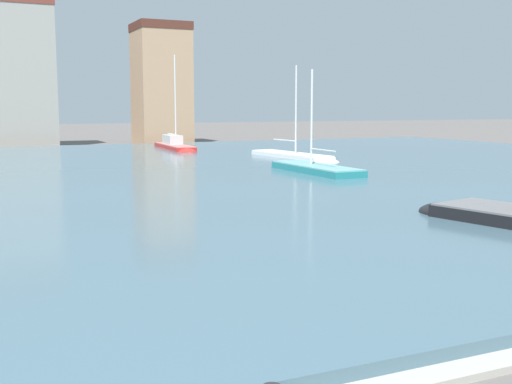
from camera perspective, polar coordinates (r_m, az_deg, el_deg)
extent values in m
cube|color=#476675|center=(33.86, -15.87, 1.22)|extent=(84.65, 52.92, 0.34)
ellipsoid|color=black|center=(21.73, 17.47, -1.82)|extent=(2.51, 2.80, 0.67)
cube|color=red|center=(53.64, -7.38, 3.89)|extent=(2.06, 8.20, 0.63)
ellipsoid|color=red|center=(49.92, -6.30, 3.63)|extent=(1.61, 2.92, 0.60)
cube|color=#C7716E|center=(53.62, -7.39, 4.26)|extent=(2.02, 8.04, 0.06)
cube|color=silver|center=(54.19, -7.55, 4.72)|extent=(1.28, 2.90, 0.76)
cylinder|color=silver|center=(52.94, -7.29, 8.20)|extent=(0.12, 0.12, 7.42)
cylinder|color=silver|center=(54.37, -7.61, 5.22)|extent=(0.24, 2.84, 0.08)
cube|color=white|center=(44.06, 3.16, 3.10)|extent=(2.46, 8.16, 0.59)
ellipsoid|color=white|center=(40.93, 6.08, 2.72)|extent=(1.79, 2.95, 0.56)
cube|color=silver|center=(44.04, 3.16, 3.52)|extent=(2.41, 8.00, 0.06)
cylinder|color=silver|center=(43.42, 3.63, 7.39)|extent=(0.12, 0.12, 6.01)
cylinder|color=silver|center=(44.66, 2.60, 4.70)|extent=(0.35, 2.81, 0.08)
cube|color=teal|center=(33.92, 5.43, 1.78)|extent=(1.96, 6.86, 0.67)
ellipsoid|color=teal|center=(36.73, 2.84, 2.25)|extent=(1.71, 2.41, 0.64)
cube|color=#6EA5A8|center=(33.88, 5.44, 2.39)|extent=(1.92, 6.72, 0.06)
cylinder|color=silver|center=(34.18, 5.05, 6.70)|extent=(0.12, 0.12, 5.13)
cylinder|color=silver|center=(33.23, 6.06, 3.79)|extent=(0.11, 2.39, 0.08)
cube|color=gray|center=(63.92, -20.76, 9.61)|extent=(6.53, 5.27, 12.99)
cube|color=brown|center=(64.58, -21.06, 15.73)|extent=(6.67, 5.38, 0.80)
cube|color=tan|center=(65.88, -8.53, 9.24)|extent=(5.15, 5.26, 11.39)
cube|color=#51281E|center=(66.33, -8.63, 14.51)|extent=(5.26, 5.37, 0.80)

